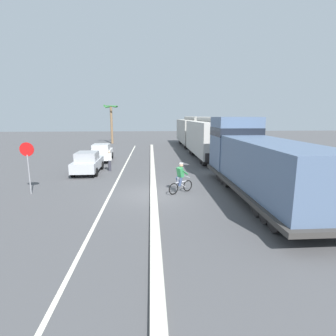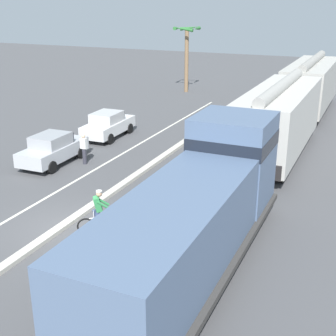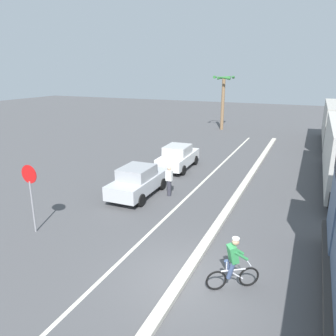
% 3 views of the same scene
% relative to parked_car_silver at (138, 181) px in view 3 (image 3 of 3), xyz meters
% --- Properties ---
extents(ground_plane, '(120.00, 120.00, 0.00)m').
position_rel_parked_car_silver_xyz_m(ground_plane, '(4.89, -5.84, -0.82)').
color(ground_plane, '#4C4C4F').
extents(median_curb, '(0.36, 36.00, 0.16)m').
position_rel_parked_car_silver_xyz_m(median_curb, '(4.89, 0.16, -0.74)').
color(median_curb, beige).
rests_on(median_curb, ground).
extents(lane_stripe, '(0.14, 36.00, 0.01)m').
position_rel_parked_car_silver_xyz_m(lane_stripe, '(2.49, 0.16, -0.81)').
color(lane_stripe, silver).
rests_on(lane_stripe, ground).
extents(parked_car_silver, '(1.90, 4.23, 1.62)m').
position_rel_parked_car_silver_xyz_m(parked_car_silver, '(0.00, 0.00, 0.00)').
color(parked_car_silver, '#B7BABF').
rests_on(parked_car_silver, ground).
extents(parked_car_white, '(1.94, 4.25, 1.62)m').
position_rel_parked_car_silver_xyz_m(parked_car_white, '(0.04, 5.49, 0.00)').
color(parked_car_white, silver).
rests_on(parked_car_white, ground).
extents(cyclist, '(1.45, 1.01, 1.71)m').
position_rel_parked_car_silver_xyz_m(cyclist, '(6.41, -5.69, 0.00)').
color(cyclist, black).
rests_on(cyclist, ground).
extents(stop_sign, '(0.76, 0.08, 2.88)m').
position_rel_parked_car_silver_xyz_m(stop_sign, '(-1.91, -5.34, 1.21)').
color(stop_sign, gray).
rests_on(stop_sign, ground).
extents(palm_tree_near, '(2.32, 2.21, 5.98)m').
position_rel_parked_car_silver_xyz_m(palm_tree_near, '(-1.26, 21.63, 3.45)').
color(palm_tree_near, '#846647').
rests_on(palm_tree_near, ground).
extents(pedestrian_by_cars, '(0.34, 0.22, 1.62)m').
position_rel_parked_car_silver_xyz_m(pedestrian_by_cars, '(1.53, 0.62, 0.03)').
color(pedestrian_by_cars, '#33333D').
rests_on(pedestrian_by_cars, ground).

